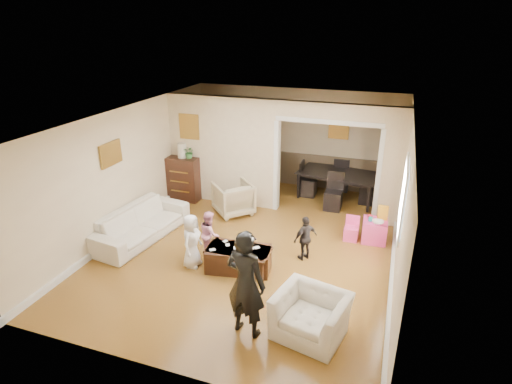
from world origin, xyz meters
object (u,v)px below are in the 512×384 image
at_px(dining_table, 338,186).
at_px(child_toddler, 305,238).
at_px(sofa, 141,223).
at_px(adult_person, 246,284).
at_px(armchair_front, 311,315).
at_px(cyan_cup, 370,219).
at_px(play_table, 374,231).
at_px(dresser, 184,178).
at_px(child_kneel_b, 210,234).
at_px(armchair_back, 233,198).
at_px(coffee_cup, 243,249).
at_px(child_kneel_a, 192,241).
at_px(coffee_table, 239,259).
at_px(table_lamp, 182,150).

xyz_separation_m(dining_table, child_toddler, (-0.14, -3.05, 0.09)).
xyz_separation_m(sofa, adult_person, (3.03, -1.94, 0.50)).
distance_m(armchair_front, adult_person, 1.05).
bearing_deg(cyan_cup, play_table, 26.57).
relative_size(dresser, child_toddler, 1.25).
distance_m(cyan_cup, child_kneel_b, 3.23).
height_order(armchair_back, play_table, armchair_back).
distance_m(armchair_front, coffee_cup, 1.90).
xyz_separation_m(child_kneel_a, child_kneel_b, (0.15, 0.45, -0.06)).
bearing_deg(coffee_cup, child_kneel_b, 156.37).
height_order(sofa, child_toddler, child_toddler).
relative_size(sofa, dresser, 2.02).
bearing_deg(child_toddler, coffee_table, -14.28).
bearing_deg(dining_table, child_toddler, -83.46).
bearing_deg(dining_table, child_kneel_b, -109.22).
bearing_deg(coffee_table, dresser, 133.74).
bearing_deg(armchair_front, dresser, 149.17).
height_order(coffee_table, child_kneel_a, child_kneel_a).
relative_size(armchair_back, child_kneel_a, 0.80).
relative_size(cyan_cup, adult_person, 0.05).
xyz_separation_m(table_lamp, coffee_cup, (2.55, -2.61, -0.81)).
bearing_deg(sofa, coffee_table, -93.32).
height_order(armchair_front, coffee_cup, armchair_front).
bearing_deg(child_kneel_a, sofa, 67.96).
bearing_deg(armchair_back, coffee_table, 69.38).
relative_size(sofa, cyan_cup, 27.79).
bearing_deg(armchair_back, table_lamp, -59.24).
height_order(coffee_table, play_table, play_table).
distance_m(coffee_cup, cyan_cup, 2.77).
bearing_deg(sofa, child_kneel_b, -87.76).
bearing_deg(cyan_cup, dining_table, 115.77).
bearing_deg(adult_person, child_kneel_b, -42.06).
bearing_deg(child_kneel_a, adult_person, -130.67).
distance_m(armchair_back, coffee_table, 2.40).
relative_size(armchair_front, table_lamp, 2.74).
bearing_deg(sofa, dresser, 10.77).
bearing_deg(child_kneel_a, coffee_table, -79.81).
bearing_deg(play_table, adult_person, -114.62).
height_order(sofa, armchair_front, sofa).
relative_size(table_lamp, adult_person, 0.22).
height_order(coffee_cup, child_kneel_a, child_kneel_a).
bearing_deg(armchair_front, dining_table, 106.85).
distance_m(table_lamp, child_kneel_a, 3.24).
xyz_separation_m(armchair_back, play_table, (3.21, -0.30, -0.14)).
height_order(armchair_back, adult_person, adult_person).
height_order(sofa, dresser, dresser).
height_order(cyan_cup, child_toddler, child_toddler).
relative_size(sofa, table_lamp, 6.17).
bearing_deg(armchair_back, cyan_cup, 128.89).
bearing_deg(cyan_cup, coffee_table, -139.33).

